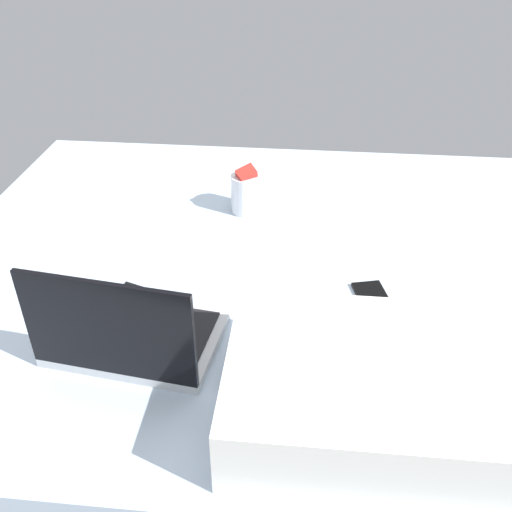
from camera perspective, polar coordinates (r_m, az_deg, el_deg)
name	(u,v)px	position (r cm, az deg, el deg)	size (l,w,h in cm)	color
bed_mattress	(294,290)	(148.42, 3.79, -3.36)	(180.00, 140.00, 18.00)	silver
laptop	(131,335)	(117.00, -12.37, -7.66)	(35.71, 27.10, 23.00)	#B7BABC
snack_cup	(247,192)	(162.05, -0.90, 6.43)	(9.00, 9.00, 14.54)	silver
cell_phone	(374,301)	(131.86, 11.73, -4.40)	(6.80, 14.00, 0.80)	black
pillow	(378,390)	(102.99, 12.03, -12.97)	(52.00, 36.00, 13.00)	white
charger_cable	(156,293)	(133.75, -9.95, -3.60)	(17.00, 0.60, 0.60)	black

